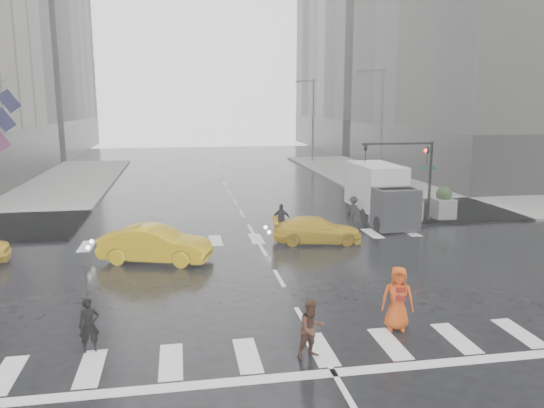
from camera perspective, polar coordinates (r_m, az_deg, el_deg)
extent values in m
plane|color=black|center=(20.43, 0.77, -7.98)|extent=(120.00, 120.00, 0.00)
cube|color=gray|center=(43.68, 22.10, 1.54)|extent=(35.00, 35.00, 0.15)
cube|color=#282623|center=(56.55, 25.38, 5.44)|extent=(26.05, 26.05, 4.40)
cube|color=gray|center=(82.55, 14.12, 18.59)|extent=(26.00, 26.00, 36.00)
cube|color=#282623|center=(81.89, 13.60, 7.58)|extent=(26.05, 26.05, 4.40)
cylinder|color=black|center=(30.54, 16.62, 2.27)|extent=(0.16, 0.16, 4.50)
cylinder|color=black|center=(29.46, 13.34, 6.34)|extent=(4.00, 0.12, 0.12)
imported|color=black|center=(30.25, 16.34, 4.97)|extent=(0.16, 0.20, 1.00)
imported|color=black|center=(28.84, 10.00, 5.37)|extent=(0.16, 0.20, 1.00)
sphere|color=#FF190C|center=(30.18, 16.20, 5.54)|extent=(0.20, 0.20, 0.20)
cube|color=#0B532F|center=(30.71, 16.45, 3.73)|extent=(0.90, 0.03, 0.22)
cylinder|color=#59595B|center=(39.82, 11.66, 7.69)|extent=(0.20, 0.20, 9.00)
cylinder|color=#59595B|center=(39.50, 10.65, 13.95)|extent=(1.80, 0.12, 0.12)
cube|color=#59595B|center=(39.19, 9.38, 13.87)|extent=(0.50, 0.22, 0.15)
cylinder|color=#59595B|center=(58.86, 4.43, 8.88)|extent=(0.20, 0.20, 9.00)
cylinder|color=#59595B|center=(58.64, 3.62, 13.09)|extent=(1.80, 0.12, 0.12)
cube|color=#59595B|center=(58.44, 2.74, 13.00)|extent=(0.50, 0.22, 0.15)
cube|color=gray|center=(29.78, 11.11, -0.72)|extent=(1.10, 1.10, 1.10)
sphere|color=#1D3015|center=(29.63, 11.17, 0.79)|extent=(0.90, 0.90, 0.90)
cube|color=gray|center=(30.55, 14.61, -0.58)|extent=(1.10, 1.10, 1.10)
sphere|color=#1D3015|center=(30.40, 14.69, 0.90)|extent=(0.90, 0.90, 0.90)
cube|color=gray|center=(31.43, 17.93, -0.44)|extent=(1.10, 1.10, 1.10)
sphere|color=#1D3015|center=(31.29, 18.02, 0.99)|extent=(0.90, 0.90, 0.90)
cube|color=#0F0E36|center=(39.12, -26.89, 8.08)|extent=(1.54, 0.02, 1.66)
cube|color=#0F0E36|center=(40.54, -26.44, 9.88)|extent=(1.54, 0.02, 1.66)
imported|color=black|center=(15.34, -19.08, -12.20)|extent=(0.63, 0.49, 1.51)
imported|color=black|center=(14.91, -19.38, -7.83)|extent=(1.18, 1.19, 0.88)
imported|color=#402216|center=(14.26, 4.29, -13.24)|extent=(0.93, 0.83, 1.60)
imported|color=#D5480F|center=(16.22, 13.36, -9.83)|extent=(1.08, 0.87, 1.92)
cube|color=maroon|center=(16.00, 13.64, -9.41)|extent=(0.32, 0.24, 0.40)
imported|color=black|center=(26.62, 1.02, -1.67)|extent=(1.05, 0.76, 1.61)
imported|color=black|center=(29.62, 8.76, -0.61)|extent=(1.10, 0.99, 1.50)
imported|color=#DCA90B|center=(22.75, -12.44, -4.26)|extent=(4.88, 2.92, 1.52)
imported|color=#DCA90B|center=(25.33, 4.86, -2.80)|extent=(3.97, 2.27, 1.24)
cube|color=silver|center=(30.77, 11.05, 1.92)|extent=(2.22, 4.26, 2.50)
cube|color=#29292E|center=(28.20, 13.14, -0.51)|extent=(2.13, 1.67, 2.13)
cube|color=black|center=(28.08, 13.20, 0.78)|extent=(1.85, 0.83, 0.83)
cylinder|color=black|center=(27.83, 11.38, -2.15)|extent=(0.26, 0.83, 0.83)
cylinder|color=black|center=(28.58, 15.01, -1.97)|extent=(0.26, 0.83, 0.83)
cylinder|color=black|center=(29.68, 9.96, -1.28)|extent=(0.26, 0.83, 0.83)
cylinder|color=black|center=(30.39, 13.41, -1.13)|extent=(0.26, 0.83, 0.83)
cylinder|color=black|center=(32.08, 8.39, -0.31)|extent=(0.26, 0.83, 0.83)
cylinder|color=black|center=(32.73, 11.62, -0.20)|extent=(0.26, 0.83, 0.83)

